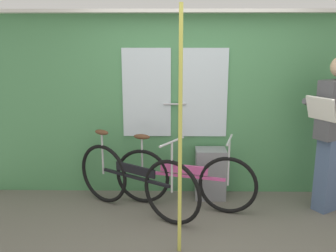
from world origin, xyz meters
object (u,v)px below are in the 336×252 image
Objects in this scene: bicycle_leaning_behind at (183,179)px; passenger_reading_newspaper at (334,131)px; trash_bin_by_wall at (210,173)px; bicycle_near_door at (135,180)px; handrail_pole at (180,136)px.

passenger_reading_newspaper reaches higher than bicycle_leaning_behind.
trash_bin_by_wall is at bearing -44.54° from passenger_reading_newspaper.
passenger_reading_newspaper reaches higher than bicycle_near_door.
passenger_reading_newspaper is 1.99m from handrail_pole.
bicycle_near_door is 0.82× the size of passenger_reading_newspaper.
bicycle_leaning_behind is 0.93× the size of passenger_reading_newspaper.
bicycle_leaning_behind is 0.74× the size of handrail_pole.
bicycle_leaning_behind is at bearing -139.72° from trash_bin_by_wall.
handrail_pole reaches higher than trash_bin_by_wall.
bicycle_leaning_behind reaches higher than trash_bin_by_wall.
bicycle_near_door is at bearing -28.89° from passenger_reading_newspaper.
passenger_reading_newspaper is (1.70, -0.01, 0.58)m from bicycle_leaning_behind.
trash_bin_by_wall is at bearing 57.89° from bicycle_near_door.
passenger_reading_newspaper is at bearing 35.87° from bicycle_near_door.
handrail_pole is (-1.76, -0.91, 0.18)m from passenger_reading_newspaper.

